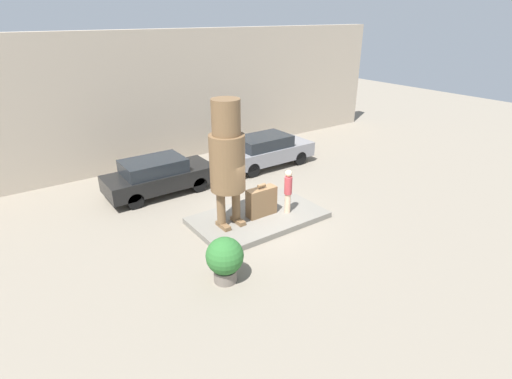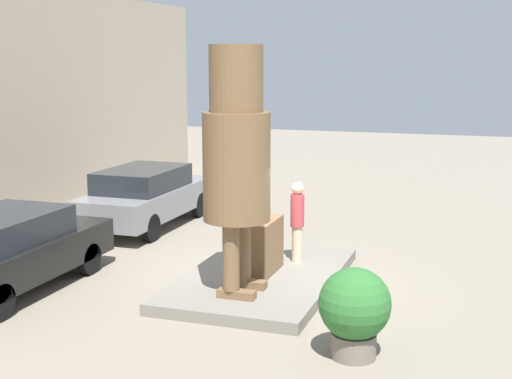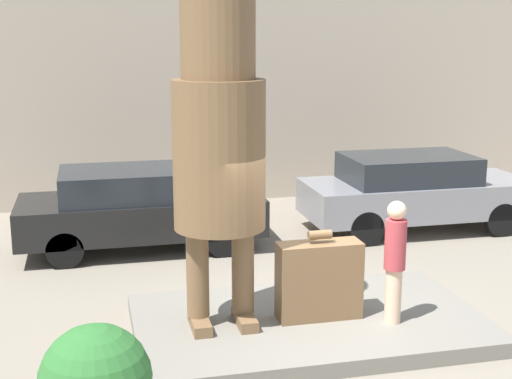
{
  "view_description": "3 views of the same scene",
  "coord_description": "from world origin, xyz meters",
  "px_view_note": "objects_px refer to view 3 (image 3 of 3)",
  "views": [
    {
      "loc": [
        -7.64,
        -10.59,
        7.05
      ],
      "look_at": [
        -0.25,
        -0.22,
        1.39
      ],
      "focal_mm": 28.0,
      "sensor_mm": 36.0,
      "label": 1
    },
    {
      "loc": [
        -12.78,
        -4.26,
        4.37
      ],
      "look_at": [
        -0.25,
        0.02,
        1.94
      ],
      "focal_mm": 50.0,
      "sensor_mm": 36.0,
      "label": 2
    },
    {
      "loc": [
        -2.83,
        -8.76,
        4.06
      ],
      "look_at": [
        -0.71,
        0.19,
        2.0
      ],
      "focal_mm": 50.0,
      "sensor_mm": 36.0,
      "label": 3
    }
  ],
  "objects_px": {
    "giant_suitcase": "(319,280)",
    "tourist": "(395,257)",
    "parked_car_black": "(138,207)",
    "parked_car_grey": "(415,190)",
    "statue_figure": "(219,133)"
  },
  "relations": [
    {
      "from": "tourist",
      "to": "parked_car_black",
      "type": "xyz_separation_m",
      "value": [
        -3.03,
        4.83,
        -0.31
      ]
    },
    {
      "from": "tourist",
      "to": "giant_suitcase",
      "type": "bearing_deg",
      "value": 156.75
    },
    {
      "from": "tourist",
      "to": "parked_car_grey",
      "type": "relative_size",
      "value": 0.36
    },
    {
      "from": "parked_car_grey",
      "to": "statue_figure",
      "type": "bearing_deg",
      "value": -138.21
    },
    {
      "from": "statue_figure",
      "to": "tourist",
      "type": "bearing_deg",
      "value": -12.15
    },
    {
      "from": "statue_figure",
      "to": "giant_suitcase",
      "type": "relative_size",
      "value": 3.56
    },
    {
      "from": "parked_car_black",
      "to": "parked_car_grey",
      "type": "height_order",
      "value": "parked_car_grey"
    },
    {
      "from": "parked_car_black",
      "to": "parked_car_grey",
      "type": "xyz_separation_m",
      "value": [
        5.66,
        0.03,
        0.02
      ]
    },
    {
      "from": "giant_suitcase",
      "to": "parked_car_black",
      "type": "bearing_deg",
      "value": 115.47
    },
    {
      "from": "giant_suitcase",
      "to": "tourist",
      "type": "relative_size",
      "value": 0.74
    },
    {
      "from": "tourist",
      "to": "parked_car_black",
      "type": "height_order",
      "value": "tourist"
    },
    {
      "from": "statue_figure",
      "to": "parked_car_black",
      "type": "distance_m",
      "value": 4.83
    },
    {
      "from": "statue_figure",
      "to": "tourist",
      "type": "relative_size",
      "value": 2.62
    },
    {
      "from": "statue_figure",
      "to": "parked_car_grey",
      "type": "height_order",
      "value": "statue_figure"
    },
    {
      "from": "parked_car_black",
      "to": "parked_car_grey",
      "type": "distance_m",
      "value": 5.66
    }
  ]
}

